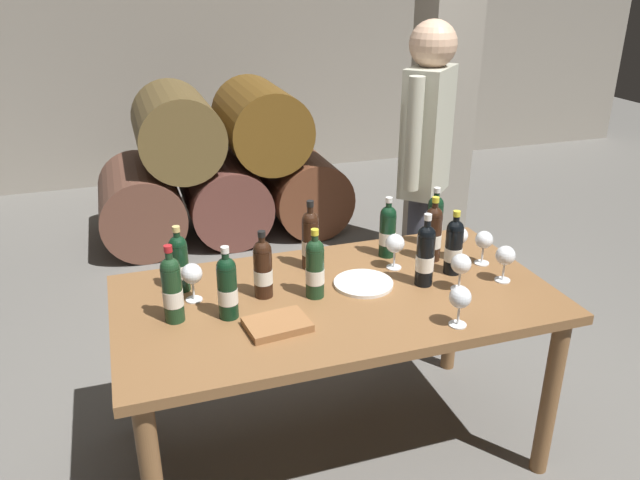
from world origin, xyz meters
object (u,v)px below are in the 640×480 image
(dining_table, at_px, (336,315))
(wine_bottle_3, at_px, (435,220))
(wine_bottle_4, at_px, (172,288))
(sommelier_presenting, at_px, (425,157))
(wine_bottle_8, at_px, (227,287))
(serving_plate, at_px, (363,283))
(wine_bottle_10, at_px, (433,233))
(wine_glass_3, at_px, (505,257))
(wine_glass_1, at_px, (461,265))
(wine_bottle_5, at_px, (263,268))
(wine_bottle_2, at_px, (179,263))
(wine_glass_6, at_px, (459,237))
(wine_bottle_1, at_px, (310,239))
(wine_glass_0, at_px, (395,244))
(tasting_notebook, at_px, (277,325))
(wine_bottle_6, at_px, (454,246))
(wine_bottle_9, at_px, (388,231))
(wine_glass_2, at_px, (460,299))
(wine_bottle_7, at_px, (425,255))
(wine_glass_5, at_px, (484,241))
(wine_bottle_0, at_px, (315,268))
(wine_glass_4, at_px, (192,275))

(dining_table, bearing_deg, wine_bottle_3, 27.98)
(wine_bottle_4, bearing_deg, sommelier_presenting, 28.57)
(wine_bottle_4, bearing_deg, dining_table, -0.38)
(wine_bottle_8, distance_m, serving_plate, 0.58)
(wine_bottle_10, relative_size, wine_glass_3, 1.88)
(wine_glass_1, relative_size, wine_glass_3, 1.00)
(wine_bottle_5, distance_m, wine_glass_3, 0.97)
(wine_bottle_2, height_order, wine_bottle_3, wine_bottle_3)
(dining_table, bearing_deg, wine_bottle_5, 163.74)
(wine_glass_6, bearing_deg, wine_glass_3, -73.72)
(wine_bottle_1, height_order, wine_bottle_3, wine_bottle_1)
(wine_glass_3, bearing_deg, wine_glass_0, 146.25)
(wine_bottle_2, relative_size, tasting_notebook, 1.23)
(wine_bottle_5, xyz_separation_m, wine_glass_6, (0.88, 0.06, -0.01))
(wine_bottle_6, bearing_deg, tasting_notebook, -166.13)
(wine_bottle_3, xyz_separation_m, wine_bottle_9, (-0.25, -0.04, -0.00))
(wine_glass_2, xyz_separation_m, sommelier_presenting, (0.41, 1.10, 0.18))
(wine_bottle_2, height_order, wine_bottle_10, wine_bottle_10)
(wine_bottle_7, relative_size, wine_bottle_8, 1.08)
(wine_bottle_8, height_order, tasting_notebook, wine_bottle_8)
(wine_bottle_7, xyz_separation_m, wine_bottle_8, (-0.79, -0.01, -0.01))
(wine_glass_3, bearing_deg, wine_bottle_6, 140.47)
(wine_glass_2, height_order, wine_glass_6, wine_glass_2)
(wine_bottle_5, bearing_deg, wine_bottle_10, 6.96)
(wine_glass_0, height_order, wine_glass_6, wine_glass_0)
(tasting_notebook, bearing_deg, wine_glass_5, 7.30)
(wine_bottle_10, bearing_deg, wine_bottle_0, -164.84)
(wine_bottle_5, relative_size, wine_glass_3, 1.78)
(wine_bottle_3, xyz_separation_m, wine_bottle_4, (-1.21, -0.31, 0.01))
(wine_glass_4, relative_size, wine_glass_6, 1.03)
(wine_bottle_3, bearing_deg, wine_glass_2, -110.59)
(wine_bottle_6, height_order, wine_bottle_8, wine_bottle_8)
(wine_bottle_10, xyz_separation_m, wine_glass_2, (-0.17, -0.53, -0.02))
(wine_glass_4, bearing_deg, serving_plate, -7.49)
(wine_bottle_0, height_order, wine_glass_1, wine_bottle_0)
(wine_bottle_6, height_order, wine_bottle_9, wine_bottle_6)
(wine_bottle_9, bearing_deg, wine_bottle_5, -162.37)
(wine_bottle_0, relative_size, wine_glass_5, 1.87)
(wine_bottle_8, relative_size, tasting_notebook, 1.28)
(wine_glass_0, relative_size, wine_glass_3, 1.01)
(wine_bottle_3, relative_size, wine_bottle_9, 1.02)
(wine_glass_5, xyz_separation_m, sommelier_presenting, (0.06, 0.68, 0.18))
(wine_glass_4, bearing_deg, wine_bottle_10, 2.50)
(wine_bottle_4, height_order, wine_bottle_7, wine_bottle_7)
(wine_bottle_4, bearing_deg, wine_bottle_5, 12.07)
(tasting_notebook, relative_size, serving_plate, 0.92)
(wine_bottle_4, bearing_deg, wine_bottle_7, -1.82)
(wine_bottle_2, bearing_deg, wine_glass_4, -71.66)
(wine_glass_0, distance_m, wine_glass_4, 0.85)
(dining_table, bearing_deg, wine_bottle_2, 157.87)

